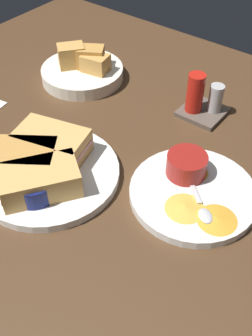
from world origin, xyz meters
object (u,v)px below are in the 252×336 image
object	(u,v)px
sandwich_half_extra	(40,180)
bread_basket_rear	(83,70)
spoon_by_gravy_ramekin	(203,210)
ramekin_light_gravy	(187,164)
spoon_by_dark_ramekin	(41,168)
condiment_caddy	(202,100)
plate_chips_companion	(193,193)
sandwich_half_near	(52,143)
sandwich_half_far	(19,159)
plate_sandwich_main	(49,173)
ramekin_dark_sauce	(34,185)

from	to	relation	value
sandwich_half_extra	bread_basket_rear	distance (cm)	38.31
sandwich_half_extra	spoon_by_gravy_ramekin	bearing A→B (deg)	27.75
ramekin_light_gravy	spoon_by_dark_ramekin	bearing A→B (deg)	-144.52
bread_basket_rear	condiment_caddy	size ratio (longest dim) A/B	2.04
sandwich_half_extra	plate_chips_companion	size ratio (longest dim) A/B	0.68
sandwich_half_near	spoon_by_dark_ramekin	size ratio (longest dim) A/B	1.67
sandwich_half_far	plate_chips_companion	size ratio (longest dim) A/B	0.68
sandwich_half_far	sandwich_half_extra	world-z (taller)	same
spoon_by_dark_ramekin	condiment_caddy	distance (cm)	36.68
bread_basket_rear	ramekin_light_gravy	bearing A→B (deg)	-20.84
sandwich_half_extra	ramekin_light_gravy	bearing A→B (deg)	47.10
sandwich_half_near	ramekin_light_gravy	bearing A→B (deg)	24.74
plate_sandwich_main	sandwich_half_near	xyz separation A→B (cm)	(-2.65, 4.09, 3.20)
spoon_by_gravy_ramekin	sandwich_half_near	bearing A→B (deg)	-171.30
sandwich_half_near	sandwich_half_extra	world-z (taller)	same
bread_basket_rear	ramekin_dark_sauce	bearing A→B (deg)	-59.99
spoon_by_dark_ramekin	bread_basket_rear	world-z (taller)	bread_basket_rear
sandwich_half_near	plate_sandwich_main	bearing A→B (deg)	-57.06
plate_chips_companion	spoon_by_gravy_ramekin	bearing A→B (deg)	-41.47
bread_basket_rear	spoon_by_dark_ramekin	bearing A→B (deg)	-61.31
spoon_by_dark_ramekin	spoon_by_gravy_ramekin	distance (cm)	29.48
sandwich_half_far	spoon_by_dark_ramekin	xyz separation A→B (cm)	(2.84, 2.05, -2.04)
ramekin_dark_sauce	plate_chips_companion	xyz separation A→B (cm)	(20.87, 17.01, -2.77)
sandwich_half_extra	condiment_caddy	size ratio (longest dim) A/B	1.58
plate_chips_companion	spoon_by_dark_ramekin	bearing A→B (deg)	-153.25
sandwich_half_near	condiment_caddy	world-z (taller)	condiment_caddy
sandwich_half_far	plate_sandwich_main	bearing A→B (deg)	32.94
sandwich_half_extra	plate_sandwich_main	bearing A→B (deg)	122.94
sandwich_half_extra	sandwich_half_far	bearing A→B (deg)	167.94
plate_chips_companion	sandwich_half_near	bearing A→B (deg)	-163.53
ramekin_light_gravy	spoon_by_gravy_ramekin	xyz separation A→B (cm)	(6.85, -5.89, -1.78)
ramekin_dark_sauce	spoon_by_dark_ramekin	distance (cm)	6.11
plate_sandwich_main	sandwich_half_extra	xyz separation A→B (cm)	(2.65, -4.09, 3.20)
plate_sandwich_main	sandwich_half_far	bearing A→B (deg)	-147.06
sandwich_half_extra	bread_basket_rear	xyz separation A→B (cm)	(-19.89, 32.71, -1.55)
sandwich_half_extra	spoon_by_gravy_ramekin	size ratio (longest dim) A/B	1.79
sandwich_half_near	plate_chips_companion	xyz separation A→B (cm)	(25.86, 7.64, -3.20)
sandwich_half_far	bread_basket_rear	size ratio (longest dim) A/B	0.77
spoon_by_dark_ramekin	plate_chips_companion	distance (cm)	27.42
sandwich_half_near	sandwich_half_extra	size ratio (longest dim) A/B	0.97
sandwich_half_far	bread_basket_rear	xyz separation A→B (cm)	(-13.15, 31.27, -1.55)
ramekin_light_gravy	bread_basket_rear	size ratio (longest dim) A/B	0.37
sandwich_half_far	spoon_by_dark_ramekin	size ratio (longest dim) A/B	1.72
plate_chips_companion	condiment_caddy	world-z (taller)	condiment_caddy
plate_chips_companion	bread_basket_rear	world-z (taller)	bread_basket_rear
spoon_by_gravy_ramekin	sandwich_half_extra	bearing A→B (deg)	-152.25
bread_basket_rear	sandwich_half_far	bearing A→B (deg)	-67.20
sandwich_half_far	plate_chips_companion	distance (cm)	31.02
sandwich_half_near	condiment_caddy	bearing A→B (deg)	63.38
spoon_by_gravy_ramekin	condiment_caddy	size ratio (longest dim) A/B	0.88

